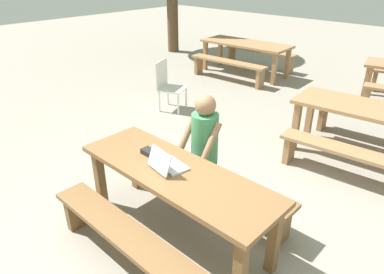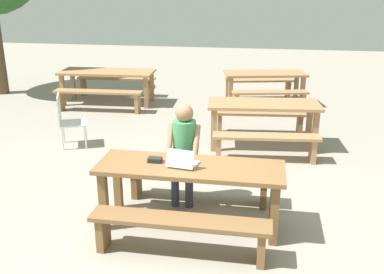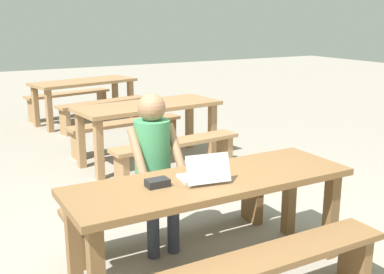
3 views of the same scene
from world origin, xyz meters
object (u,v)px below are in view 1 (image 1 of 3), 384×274
(picnic_table_front, at_px, (176,181))
(picnic_table_distant, at_px, (366,116))
(person_seated, at_px, (203,143))
(plastic_chair, at_px, (168,85))
(laptop, at_px, (167,164))
(picnic_table_mid, at_px, (246,47))
(small_pouch, at_px, (149,152))

(picnic_table_front, xyz_separation_m, picnic_table_distant, (0.77, 2.82, 0.02))
(picnic_table_front, relative_size, person_seated, 1.63)
(person_seated, xyz_separation_m, plastic_chair, (-2.36, 1.70, -0.28))
(laptop, xyz_separation_m, plastic_chair, (-2.45, 2.31, -0.34))
(picnic_table_front, distance_m, picnic_table_distant, 2.92)
(picnic_table_front, height_order, picnic_table_mid, picnic_table_mid)
(person_seated, relative_size, picnic_table_distant, 0.67)
(person_seated, height_order, plastic_chair, person_seated)
(small_pouch, height_order, picnic_table_mid, small_pouch)
(laptop, relative_size, picnic_table_mid, 0.16)
(picnic_table_mid, height_order, picnic_table_distant, picnic_table_distant)
(picnic_table_mid, bearing_deg, laptop, -64.79)
(small_pouch, distance_m, picnic_table_mid, 5.67)
(picnic_table_front, distance_m, small_pouch, 0.44)
(small_pouch, relative_size, person_seated, 0.12)
(picnic_table_mid, distance_m, picnic_table_distant, 4.31)
(picnic_table_front, bearing_deg, small_pouch, 175.51)
(plastic_chair, relative_size, picnic_table_mid, 0.42)
(picnic_table_front, bearing_deg, laptop, -161.19)
(plastic_chair, relative_size, picnic_table_distant, 0.47)
(small_pouch, relative_size, picnic_table_mid, 0.07)
(picnic_table_mid, bearing_deg, plastic_chair, -86.64)
(person_seated, distance_m, picnic_table_distant, 2.43)
(person_seated, height_order, picnic_table_distant, person_seated)
(person_seated, bearing_deg, laptop, -80.84)
(picnic_table_distant, bearing_deg, plastic_chair, -176.40)
(person_seated, bearing_deg, plastic_chair, 144.24)
(laptop, relative_size, person_seated, 0.27)
(person_seated, height_order, picnic_table_mid, person_seated)
(laptop, bearing_deg, small_pouch, -1.24)
(person_seated, bearing_deg, small_pouch, -112.88)
(plastic_chair, xyz_separation_m, picnic_table_mid, (-0.32, 2.87, 0.19))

